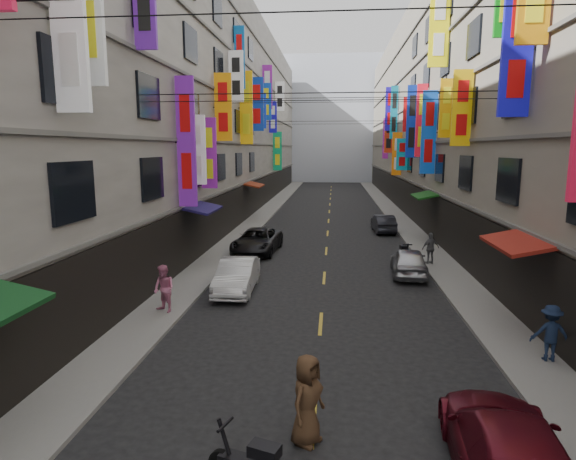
% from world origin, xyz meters
% --- Properties ---
extents(sidewalk_left, '(2.00, 90.00, 0.12)m').
position_xyz_m(sidewalk_left, '(-6.00, 42.00, 0.06)').
color(sidewalk_left, slate).
rests_on(sidewalk_left, ground).
extents(sidewalk_right, '(2.00, 90.00, 0.12)m').
position_xyz_m(sidewalk_right, '(6.00, 42.00, 0.06)').
color(sidewalk_right, slate).
rests_on(sidewalk_right, ground).
extents(building_row_left, '(10.14, 90.00, 19.00)m').
position_xyz_m(building_row_left, '(-11.99, 42.00, 9.49)').
color(building_row_left, '#9C968E').
rests_on(building_row_left, ground).
extents(building_row_right, '(10.14, 90.00, 19.00)m').
position_xyz_m(building_row_right, '(11.99, 42.00, 9.49)').
color(building_row_right, gray).
rests_on(building_row_right, ground).
extents(haze_block, '(18.00, 8.00, 22.00)m').
position_xyz_m(haze_block, '(0.00, 92.00, 11.00)').
color(haze_block, silver).
rests_on(haze_block, ground).
extents(shop_signage, '(14.00, 55.00, 11.92)m').
position_xyz_m(shop_signage, '(-0.08, 35.11, 9.02)').
color(shop_signage, '#0E48A8').
rests_on(shop_signage, ground).
extents(street_awnings, '(13.99, 35.20, 0.41)m').
position_xyz_m(street_awnings, '(-1.26, 26.00, 3.00)').
color(street_awnings, '#12461C').
rests_on(street_awnings, ground).
extents(overhead_cables, '(14.00, 38.04, 1.24)m').
position_xyz_m(overhead_cables, '(0.00, 30.00, 8.80)').
color(overhead_cables, black).
rests_on(overhead_cables, ground).
extents(lane_markings, '(0.12, 80.20, 0.01)m').
position_xyz_m(lane_markings, '(0.00, 39.00, 0.00)').
color(lane_markings, gold).
rests_on(lane_markings, ground).
extents(scooter_far_right, '(0.52, 1.80, 1.14)m').
position_xyz_m(scooter_far_right, '(4.19, 27.65, 0.44)').
color(scooter_far_right, black).
rests_on(scooter_far_right, ground).
extents(car_left_mid, '(1.58, 4.22, 1.38)m').
position_xyz_m(car_left_mid, '(-3.64, 21.46, 0.69)').
color(car_left_mid, silver).
rests_on(car_left_mid, ground).
extents(car_left_far, '(2.66, 5.16, 1.39)m').
position_xyz_m(car_left_far, '(-4.00, 29.18, 0.70)').
color(car_left_far, black).
rests_on(car_left_far, ground).
extents(car_right_near, '(2.42, 5.04, 1.42)m').
position_xyz_m(car_right_near, '(3.54, 10.11, 0.71)').
color(car_right_near, maroon).
rests_on(car_right_near, ground).
extents(car_right_mid, '(1.87, 4.07, 1.35)m').
position_xyz_m(car_right_mid, '(4.00, 24.82, 0.68)').
color(car_right_mid, '#B2B2B7').
rests_on(car_right_mid, ground).
extents(car_right_far, '(1.59, 3.97, 1.28)m').
position_xyz_m(car_right_far, '(4.00, 36.91, 0.64)').
color(car_right_far, '#26272E').
rests_on(car_right_far, ground).
extents(pedestrian_lfar, '(1.02, 0.94, 1.74)m').
position_xyz_m(pedestrian_lfar, '(-5.69, 18.35, 0.99)').
color(pedestrian_lfar, '#D16F94').
rests_on(pedestrian_lfar, sidewalk_left).
extents(pedestrian_rnear, '(1.07, 0.59, 1.61)m').
position_xyz_m(pedestrian_rnear, '(6.47, 15.44, 0.92)').
color(pedestrian_rnear, '#15213B').
rests_on(pedestrian_rnear, sidewalk_right).
extents(pedestrian_rfar, '(1.08, 0.83, 1.62)m').
position_xyz_m(pedestrian_rfar, '(5.40, 26.87, 0.93)').
color(pedestrian_rfar, slate).
rests_on(pedestrian_rfar, sidewalk_right).
extents(pedestrian_crossing, '(1.01, 1.12, 1.90)m').
position_xyz_m(pedestrian_crossing, '(-0.10, 11.14, 0.95)').
color(pedestrian_crossing, '#452D1B').
rests_on(pedestrian_crossing, ground).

